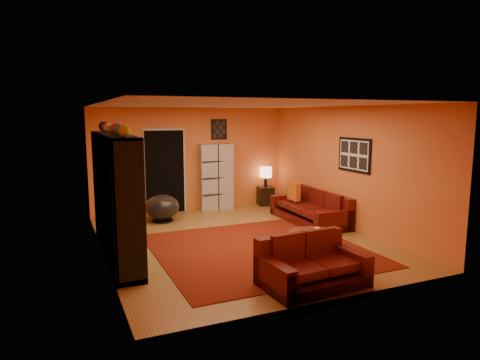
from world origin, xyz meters
name	(u,v)px	position (x,y,z in m)	size (l,w,h in m)	color
floor	(238,240)	(0.00, 0.00, 0.00)	(6.00, 6.00, 0.00)	brown
ceiling	(238,105)	(0.00, 0.00, 2.60)	(6.00, 6.00, 0.00)	white
wall_back	(191,159)	(0.00, 3.00, 1.30)	(6.00, 6.00, 0.00)	orange
wall_front	(331,203)	(0.00, -3.00, 1.30)	(6.00, 6.00, 0.00)	orange
wall_left	(101,182)	(-2.50, 0.00, 1.30)	(6.00, 6.00, 0.00)	orange
wall_right	(346,168)	(2.50, 0.00, 1.30)	(6.00, 6.00, 0.00)	orange
rug	(258,249)	(0.10, -0.70, 0.01)	(3.60, 3.60, 0.01)	#561309
doorway	(165,172)	(-0.70, 2.96, 1.02)	(0.95, 0.10, 2.04)	black
wall_art_right	(354,155)	(2.48, -0.30, 1.60)	(0.03, 1.00, 0.70)	black
wall_art_back	(219,129)	(0.75, 2.98, 2.05)	(0.42, 0.03, 0.52)	black
entertainment_unit	(115,196)	(-2.27, 0.00, 1.05)	(0.45, 3.00, 2.10)	black
tv	(118,198)	(-2.23, 0.08, 0.98)	(0.12, 0.92, 0.53)	black
sofa	(312,209)	(2.14, 0.68, 0.29)	(0.95, 2.20, 0.85)	#490A09
loveseat	(310,265)	(0.08, -2.42, 0.29)	(1.51, 0.96, 0.85)	#490A09
throw_pillow	(294,191)	(1.95, 1.20, 0.63)	(0.12, 0.42, 0.42)	orange
coffee_table	(315,236)	(0.76, -1.51, 0.40)	(0.88, 0.88, 0.44)	silver
storage_cabinet	(216,177)	(0.59, 2.80, 0.84)	(0.84, 0.37, 1.68)	#B5B0A7
bowl_chair	(162,207)	(-1.00, 2.05, 0.33)	(0.77, 0.77, 0.62)	black
side_table	(266,196)	(2.00, 2.75, 0.25)	(0.40, 0.40, 0.50)	black
table_lamp	(266,173)	(2.00, 2.75, 0.88)	(0.32, 0.32, 0.54)	black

